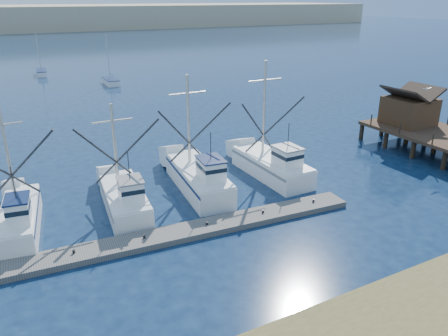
% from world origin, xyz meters
% --- Properties ---
extents(ground, '(500.00, 500.00, 0.00)m').
position_xyz_m(ground, '(0.00, 0.00, 0.00)').
color(ground, '#0C1B37').
rests_on(ground, ground).
extents(floating_dock, '(28.28, 3.83, 0.38)m').
position_xyz_m(floating_dock, '(-7.67, 5.77, 0.19)').
color(floating_dock, '#635F59').
rests_on(floating_dock, ground).
extents(timber_pier, '(7.00, 20.00, 8.00)m').
position_xyz_m(timber_pier, '(21.50, 8.46, 2.57)').
color(timber_pier, black).
rests_on(timber_pier, ground).
extents(dune_ridge, '(360.00, 60.00, 10.00)m').
position_xyz_m(dune_ridge, '(0.00, 210.00, 5.00)').
color(dune_ridge, tan).
rests_on(dune_ridge, ground).
extents(trawler_fleet, '(27.51, 8.98, 9.62)m').
position_xyz_m(trawler_fleet, '(-6.17, 10.73, 0.99)').
color(trawler_fleet, white).
rests_on(trawler_fleet, ground).
extents(sailboat_near, '(1.96, 5.20, 8.10)m').
position_xyz_m(sailboat_near, '(3.51, 57.04, 0.50)').
color(sailboat_near, white).
rests_on(sailboat_near, ground).
extents(sailboat_far, '(2.11, 5.81, 8.10)m').
position_xyz_m(sailboat_far, '(-5.54, 72.42, 0.50)').
color(sailboat_far, white).
rests_on(sailboat_far, ground).
extents(flying_gull, '(1.02, 0.19, 0.19)m').
position_xyz_m(flying_gull, '(18.87, 8.42, 6.35)').
color(flying_gull, white).
rests_on(flying_gull, ground).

